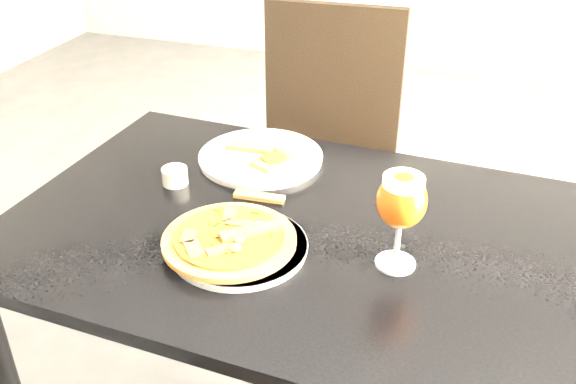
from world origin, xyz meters
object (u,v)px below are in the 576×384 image
(pizza, at_px, (230,238))
(chair_far, at_px, (321,157))
(beer_glass, at_px, (402,201))
(dining_table, at_px, (296,260))

(pizza, bearing_deg, chair_far, 92.95)
(chair_far, distance_m, beer_glass, 0.90)
(chair_far, relative_size, pizza, 3.80)
(dining_table, relative_size, beer_glass, 6.38)
(beer_glass, bearing_deg, pizza, -170.74)
(pizza, distance_m, beer_glass, 0.34)
(chair_far, distance_m, pizza, 0.83)
(dining_table, bearing_deg, chair_far, 104.04)
(chair_far, xyz_separation_m, beer_glass, (0.36, -0.75, 0.34))
(pizza, relative_size, beer_glass, 1.36)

